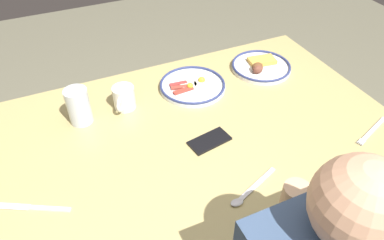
# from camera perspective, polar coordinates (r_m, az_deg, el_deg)

# --- Properties ---
(ground_plane) EXTENTS (6.00, 6.00, 0.00)m
(ground_plane) POSITION_cam_1_polar(r_m,az_deg,el_deg) (1.87, 0.93, -18.14)
(ground_plane) COLOR #63604D
(dining_table) EXTENTS (1.40, 0.92, 0.73)m
(dining_table) POSITION_cam_1_polar(r_m,az_deg,el_deg) (1.37, 1.21, -4.11)
(dining_table) COLOR tan
(dining_table) RESTS_ON ground_plane
(plate_near_main) EXTENTS (0.26, 0.26, 0.05)m
(plate_near_main) POSITION_cam_1_polar(r_m,az_deg,el_deg) (1.64, 10.75, 8.28)
(plate_near_main) COLOR white
(plate_near_main) RESTS_ON dining_table
(plate_center_pancakes) EXTENTS (0.27, 0.27, 0.04)m
(plate_center_pancakes) POSITION_cam_1_polar(r_m,az_deg,el_deg) (1.49, 0.08, 5.45)
(plate_center_pancakes) COLOR white
(plate_center_pancakes) RESTS_ON dining_table
(coffee_mug) EXTENTS (0.09, 0.10, 0.09)m
(coffee_mug) POSITION_cam_1_polar(r_m,az_deg,el_deg) (1.39, -10.64, 3.47)
(coffee_mug) COLOR white
(coffee_mug) RESTS_ON dining_table
(drinking_glass) EXTENTS (0.08, 0.08, 0.14)m
(drinking_glass) POSITION_cam_1_polar(r_m,az_deg,el_deg) (1.36, -17.31, 1.85)
(drinking_glass) COLOR silver
(drinking_glass) RESTS_ON dining_table
(cell_phone) EXTENTS (0.15, 0.10, 0.01)m
(cell_phone) POSITION_cam_1_polar(r_m,az_deg,el_deg) (1.25, 2.73, -3.28)
(cell_phone) COLOR black
(cell_phone) RESTS_ON dining_table
(fork_near) EXTENTS (0.19, 0.08, 0.01)m
(fork_near) POSITION_cam_1_polar(r_m,az_deg,el_deg) (1.44, 26.39, -1.53)
(fork_near) COLOR silver
(fork_near) RESTS_ON dining_table
(butter_knife) EXTENTS (0.19, 0.12, 0.01)m
(butter_knife) POSITION_cam_1_polar(r_m,az_deg,el_deg) (1.16, -23.47, -12.51)
(butter_knife) COLOR silver
(butter_knife) RESTS_ON dining_table
(tea_spoon) EXTENTS (0.19, 0.09, 0.01)m
(tea_spoon) POSITION_cam_1_polar(r_m,az_deg,el_deg) (1.12, 8.80, -11.13)
(tea_spoon) COLOR silver
(tea_spoon) RESTS_ON dining_table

